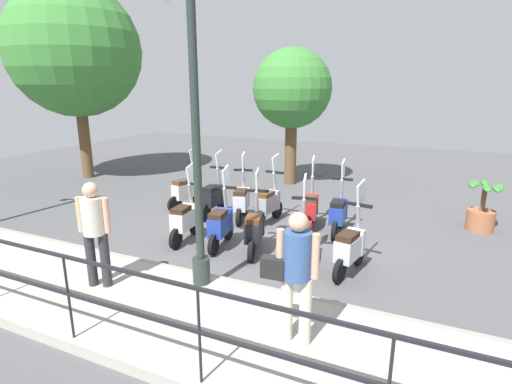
{
  "coord_description": "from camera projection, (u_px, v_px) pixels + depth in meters",
  "views": [
    {
      "loc": [
        -7.07,
        -2.8,
        3.08
      ],
      "look_at": [
        0.2,
        0.5,
        0.9
      ],
      "focal_mm": 28.0,
      "sensor_mm": 36.0,
      "label": 1
    }
  ],
  "objects": [
    {
      "name": "scooter_far_4",
      "position": [
        214.0,
        196.0,
        9.47
      ],
      "size": [
        1.23,
        0.44,
        1.54
      ],
      "rotation": [
        0.0,
        0.0,
        0.03
      ],
      "color": "black",
      "rests_on": "ground_plane"
    },
    {
      "name": "scooter_far_5",
      "position": [
        186.0,
        190.0,
        10.04
      ],
      "size": [
        1.21,
        0.51,
        1.54
      ],
      "rotation": [
        0.0,
        0.0,
        -0.25
      ],
      "color": "black",
      "rests_on": "ground_plane"
    },
    {
      "name": "pedestrian_with_bag",
      "position": [
        295.0,
        268.0,
        4.45
      ],
      "size": [
        0.34,
        0.65,
        1.59
      ],
      "rotation": [
        0.0,
        0.0,
        0.06
      ],
      "color": "beige",
      "rests_on": "promenade_walkway"
    },
    {
      "name": "scooter_near_4",
      "position": [
        185.0,
        218.0,
        7.94
      ],
      "size": [
        1.23,
        0.44,
        1.54
      ],
      "rotation": [
        0.0,
        0.0,
        0.11
      ],
      "color": "black",
      "rests_on": "ground_plane"
    },
    {
      "name": "fence_railing",
      "position": [
        127.0,
        296.0,
        4.2
      ],
      "size": [
        0.04,
        16.03,
        1.07
      ],
      "color": "black",
      "rests_on": "promenade_walkway"
    },
    {
      "name": "promenade_walkway",
      "position": [
        187.0,
        315.0,
        5.34
      ],
      "size": [
        2.2,
        20.0,
        0.15
      ],
      "color": "#A39E93",
      "rests_on": "ground_plane"
    },
    {
      "name": "scooter_near_0",
      "position": [
        350.0,
        246.0,
        6.57
      ],
      "size": [
        1.22,
        0.48,
        1.54
      ],
      "rotation": [
        0.0,
        0.0,
        -0.18
      ],
      "color": "black",
      "rests_on": "ground_plane"
    },
    {
      "name": "scooter_far_3",
      "position": [
        242.0,
        200.0,
        9.18
      ],
      "size": [
        1.2,
        0.55,
        1.54
      ],
      "rotation": [
        0.0,
        0.0,
        0.3
      ],
      "color": "black",
      "rests_on": "ground_plane"
    },
    {
      "name": "tree_distant",
      "position": [
        292.0,
        90.0,
        11.95
      ],
      "size": [
        2.37,
        2.37,
        4.12
      ],
      "color": "brown",
      "rests_on": "ground_plane"
    },
    {
      "name": "lamp_post_near",
      "position": [
        197.0,
        150.0,
        5.54
      ],
      "size": [
        0.26,
        0.9,
        4.57
      ],
      "color": "#232D28",
      "rests_on": "promenade_walkway"
    },
    {
      "name": "scooter_far_0",
      "position": [
        338.0,
        212.0,
        8.33
      ],
      "size": [
        1.23,
        0.44,
        1.54
      ],
      "rotation": [
        0.0,
        0.0,
        0.07
      ],
      "color": "black",
      "rests_on": "ground_plane"
    },
    {
      "name": "ground_plane",
      "position": [
        274.0,
        240.0,
        8.13
      ],
      "size": [
        28.0,
        28.0,
        0.0
      ],
      "primitive_type": "plane",
      "color": "#4C4C4F"
    },
    {
      "name": "scooter_far_2",
      "position": [
        269.0,
        203.0,
        8.99
      ],
      "size": [
        1.23,
        0.44,
        1.54
      ],
      "rotation": [
        0.0,
        0.0,
        -0.1
      ],
      "color": "black",
      "rests_on": "ground_plane"
    },
    {
      "name": "pedestrian_distant",
      "position": [
        94.0,
        227.0,
        5.75
      ],
      "size": [
        0.4,
        0.47,
        1.59
      ],
      "rotation": [
        0.0,
        0.0,
        3.46
      ],
      "color": "#28282D",
      "rests_on": "promenade_walkway"
    },
    {
      "name": "tree_large",
      "position": [
        75.0,
        51.0,
        12.5
      ],
      "size": [
        4.11,
        4.11,
        6.12
      ],
      "color": "brown",
      "rests_on": "ground_plane"
    },
    {
      "name": "potted_palm",
      "position": [
        482.0,
        211.0,
        8.54
      ],
      "size": [
        1.06,
        0.66,
        1.05
      ],
      "color": "#9E5B3D",
      "rests_on": "ground_plane"
    },
    {
      "name": "scooter_far_1",
      "position": [
        310.0,
        207.0,
        8.65
      ],
      "size": [
        1.22,
        0.49,
        1.54
      ],
      "rotation": [
        0.0,
        0.0,
        0.2
      ],
      "color": "black",
      "rests_on": "ground_plane"
    },
    {
      "name": "scooter_near_2",
      "position": [
        255.0,
        228.0,
        7.39
      ],
      "size": [
        1.21,
        0.53,
        1.54
      ],
      "rotation": [
        0.0,
        0.0,
        0.28
      ],
      "color": "black",
      "rests_on": "ground_plane"
    },
    {
      "name": "scooter_near_3",
      "position": [
        221.0,
        223.0,
        7.65
      ],
      "size": [
        1.23,
        0.46,
        1.54
      ],
      "rotation": [
        0.0,
        0.0,
        0.15
      ],
      "color": "black",
      "rests_on": "ground_plane"
    },
    {
      "name": "scooter_near_1",
      "position": [
        302.0,
        238.0,
        6.91
      ],
      "size": [
        1.22,
        0.5,
        1.54
      ],
      "rotation": [
        0.0,
        0.0,
        0.23
      ],
      "color": "black",
      "rests_on": "ground_plane"
    }
  ]
}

